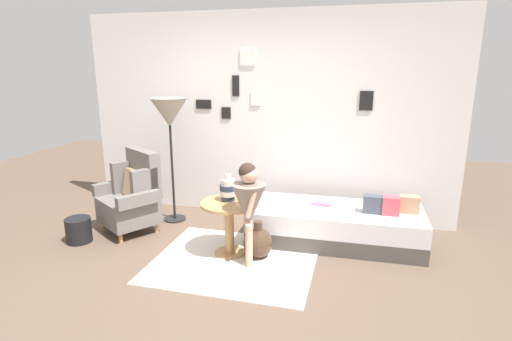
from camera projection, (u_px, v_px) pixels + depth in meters
The scene contains 15 objects.
ground_plane at pixel (214, 285), 3.69m from camera, with size 12.00×12.00×0.00m, color brown.
gallery_wall at pixel (265, 117), 5.18m from camera, with size 4.80×0.12×2.60m.
rug at pixel (234, 261), 4.13m from camera, with size 1.62×1.37×0.01m, color silver.
armchair at pixel (133, 195), 4.81m from camera, with size 0.90×0.85×0.97m.
daybed at pixel (335, 225), 4.55m from camera, with size 1.92×0.84×0.40m.
pillow_head at pixel (409, 204), 4.34m from camera, with size 0.21×0.12×0.19m, color tan.
pillow_mid at pixel (391, 206), 4.28m from camera, with size 0.17×0.12×0.20m, color #D64C56.
pillow_back at pixel (373, 204), 4.34m from camera, with size 0.20×0.12×0.19m, color #474C56.
side_table at pixel (229, 217), 4.19m from camera, with size 0.59×0.59×0.58m.
vase_striped at pixel (228, 190), 4.18m from camera, with size 0.17×0.17×0.28m.
floor_lamp at pixel (169, 116), 4.91m from camera, with size 0.45×0.45×1.56m.
person_child at pixel (249, 202), 3.89m from camera, with size 0.34×0.34×1.05m.
book_on_daybed at pixel (322, 203), 4.62m from camera, with size 0.22×0.16×0.03m, color #C86E93.
demijohn_near at pixel (258, 243), 4.19m from camera, with size 0.31×0.31×0.40m.
magazine_basket at pixel (79, 230), 4.56m from camera, with size 0.28×0.28×0.28m, color black.
Camera 1 is at (1.21, -3.09, 1.95)m, focal length 28.36 mm.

